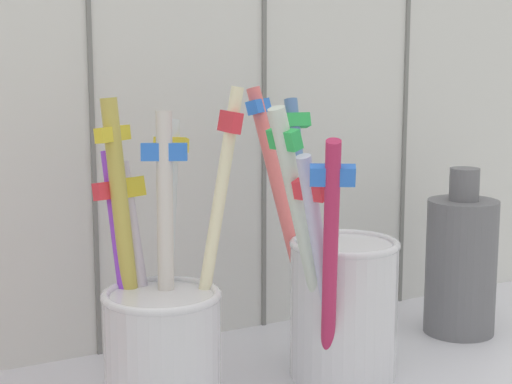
# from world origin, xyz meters

# --- Properties ---
(tile_wall_back) EXTENTS (0.64, 0.02, 0.45)m
(tile_wall_back) POSITION_xyz_m (0.00, 0.12, 0.23)
(tile_wall_back) COLOR silver
(tile_wall_back) RESTS_ON ground
(toothbrush_cup_left) EXTENTS (0.09, 0.08, 0.19)m
(toothbrush_cup_left) POSITION_xyz_m (-0.06, 0.01, 0.07)
(toothbrush_cup_left) COLOR silver
(toothbrush_cup_left) RESTS_ON counter_slab
(toothbrush_cup_right) EXTENTS (0.10, 0.14, 0.18)m
(toothbrush_cup_right) POSITION_xyz_m (0.06, 0.00, 0.07)
(toothbrush_cup_right) COLOR silver
(toothbrush_cup_right) RESTS_ON counter_slab
(ceramic_vase) EXTENTS (0.05, 0.05, 0.12)m
(ceramic_vase) POSITION_xyz_m (0.18, 0.03, 0.07)
(ceramic_vase) COLOR slate
(ceramic_vase) RESTS_ON counter_slab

